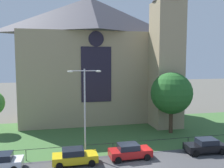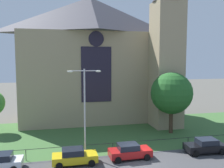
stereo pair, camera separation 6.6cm
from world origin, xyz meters
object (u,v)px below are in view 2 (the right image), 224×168
(church_building, at_px, (96,57))
(parked_car_black, at_px, (205,146))
(parked_car_yellow, at_px, (74,156))
(parked_car_red, at_px, (130,151))
(streetlamp_near, at_px, (85,102))
(tree_right_near, at_px, (172,93))

(church_building, relative_size, parked_car_black, 6.07)
(parked_car_yellow, bearing_deg, parked_car_red, 1.89)
(streetlamp_near, relative_size, parked_car_yellow, 2.13)
(streetlamp_near, height_order, parked_car_yellow, streetlamp_near)
(church_building, xyz_separation_m, parked_car_yellow, (-4.92, -18.07, -9.53))
(church_building, distance_m, parked_car_black, 22.35)
(tree_right_near, relative_size, parked_car_red, 1.93)
(parked_car_yellow, height_order, parked_car_red, same)
(tree_right_near, distance_m, parked_car_red, 11.69)
(parked_car_yellow, height_order, parked_car_black, same)
(streetlamp_near, distance_m, parked_car_yellow, 5.33)
(parked_car_black, bearing_deg, parked_car_red, 1.03)
(church_building, xyz_separation_m, parked_car_red, (0.56, -17.92, -9.53))
(streetlamp_near, height_order, parked_car_black, streetlamp_near)
(parked_car_yellow, xyz_separation_m, parked_car_red, (5.48, 0.16, 0.00))
(streetlamp_near, height_order, parked_car_red, streetlamp_near)
(streetlamp_near, xyz_separation_m, parked_car_red, (4.26, -1.60, -4.88))
(tree_right_near, height_order, streetlamp_near, streetlamp_near)
(church_building, height_order, streetlamp_near, church_building)
(tree_right_near, height_order, parked_car_yellow, tree_right_near)
(church_building, xyz_separation_m, streetlamp_near, (-3.70, -16.31, -4.64))
(church_building, bearing_deg, parked_car_red, -88.22)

